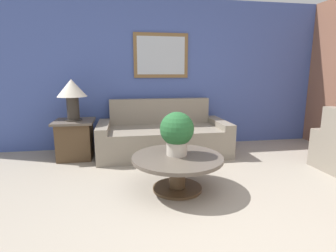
{
  "coord_description": "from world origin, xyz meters",
  "views": [
    {
      "loc": [
        -0.89,
        -1.75,
        1.34
      ],
      "look_at": [
        -0.28,
        1.82,
        0.6
      ],
      "focal_mm": 28.0,
      "sensor_mm": 36.0,
      "label": 1
    }
  ],
  "objects_px": {
    "couch_main": "(163,137)",
    "table_lamp": "(72,92)",
    "side_table": "(75,139)",
    "potted_plant_on_table": "(177,131)",
    "coffee_table": "(177,165)"
  },
  "relations": [
    {
      "from": "couch_main",
      "to": "coffee_table",
      "type": "xyz_separation_m",
      "value": [
        -0.05,
        -1.42,
        0.01
      ]
    },
    {
      "from": "side_table",
      "to": "potted_plant_on_table",
      "type": "distance_m",
      "value": 1.95
    },
    {
      "from": "couch_main",
      "to": "side_table",
      "type": "height_order",
      "value": "couch_main"
    },
    {
      "from": "table_lamp",
      "to": "potted_plant_on_table",
      "type": "relative_size",
      "value": 1.26
    },
    {
      "from": "couch_main",
      "to": "table_lamp",
      "type": "xyz_separation_m",
      "value": [
        -1.41,
        -0.01,
        0.76
      ]
    },
    {
      "from": "side_table",
      "to": "potted_plant_on_table",
      "type": "xyz_separation_m",
      "value": [
        1.36,
        -1.35,
        0.37
      ]
    },
    {
      "from": "couch_main",
      "to": "side_table",
      "type": "relative_size",
      "value": 3.46
    },
    {
      "from": "couch_main",
      "to": "side_table",
      "type": "xyz_separation_m",
      "value": [
        -1.41,
        -0.01,
        0.03
      ]
    },
    {
      "from": "coffee_table",
      "to": "table_lamp",
      "type": "relative_size",
      "value": 1.64
    },
    {
      "from": "coffee_table",
      "to": "potted_plant_on_table",
      "type": "bearing_deg",
      "value": 87.08
    },
    {
      "from": "side_table",
      "to": "table_lamp",
      "type": "xyz_separation_m",
      "value": [
        -0.0,
        -0.0,
        0.73
      ]
    },
    {
      "from": "coffee_table",
      "to": "side_table",
      "type": "relative_size",
      "value": 1.71
    },
    {
      "from": "coffee_table",
      "to": "potted_plant_on_table",
      "type": "relative_size",
      "value": 2.08
    },
    {
      "from": "side_table",
      "to": "table_lamp",
      "type": "distance_m",
      "value": 0.73
    },
    {
      "from": "couch_main",
      "to": "table_lamp",
      "type": "distance_m",
      "value": 1.6
    }
  ]
}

